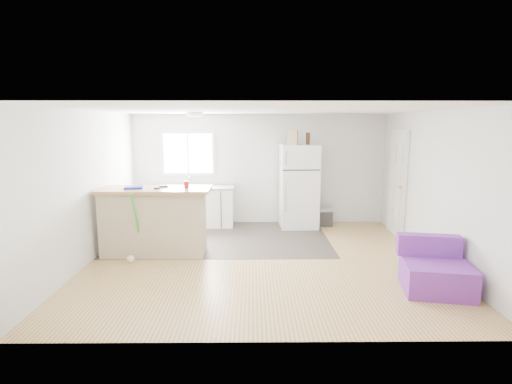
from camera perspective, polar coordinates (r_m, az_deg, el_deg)
room at (r=6.32m, az=0.83°, el=0.69°), size 5.51×5.01×2.41m
vinyl_zone at (r=7.82m, az=-4.76°, el=-6.55°), size 4.05×2.50×0.00m
window at (r=8.86m, az=-9.67°, el=5.46°), size 1.18×0.06×0.98m
interior_door at (r=8.38m, az=19.52°, el=1.13°), size 0.11×0.92×2.10m
ceiling_fixture at (r=7.51m, az=-8.73°, el=10.92°), size 0.30×0.30×0.07m
kitchen_cabinets at (r=8.72m, az=-9.49°, el=-1.98°), size 1.94×0.64×1.13m
peninsula at (r=6.94m, az=-14.35°, el=-4.04°), size 1.85×0.72×1.14m
refrigerator at (r=8.51m, az=6.13°, el=0.83°), size 0.80×0.76×1.76m
cooler at (r=8.82m, az=9.12°, el=-3.43°), size 0.52×0.37×0.39m
purple_seat at (r=5.91m, az=24.22°, el=-10.33°), size 0.96×0.93×0.69m
cleaner_jug at (r=6.84m, az=-13.04°, el=-8.16°), size 0.14×0.11×0.28m
mop at (r=6.74m, az=-17.19°, el=-7.61°), size 0.22×0.32×1.15m
red_cup at (r=6.71m, az=-9.91°, el=1.06°), size 0.08×0.08×0.12m
blue_tray at (r=6.88m, az=-17.05°, el=0.63°), size 0.34×0.27×0.04m
tool_a at (r=6.89m, az=-13.08°, el=0.79°), size 0.15×0.10×0.03m
tool_b at (r=6.72m, az=-13.98°, el=0.51°), size 0.11×0.07×0.03m
cardboard_box at (r=8.35m, az=5.30°, el=7.77°), size 0.22×0.17×0.30m
bottle_left at (r=8.40m, az=7.47°, el=7.57°), size 0.08×0.08×0.25m
bottle_right at (r=8.44m, az=7.38°, el=7.58°), size 0.07×0.07×0.25m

